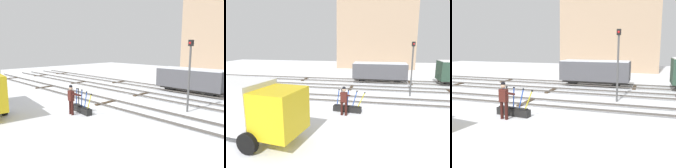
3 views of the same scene
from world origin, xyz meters
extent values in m
plane|color=white|center=(0.00, 0.00, 0.00)|extent=(60.00, 60.00, 0.00)
cube|color=#4C4742|center=(0.00, -0.72, 0.13)|extent=(44.00, 0.07, 0.10)
cube|color=#4C4742|center=(0.00, 0.72, 0.13)|extent=(44.00, 0.07, 0.10)
cube|color=#423323|center=(-17.60, 0.00, 0.04)|extent=(0.24, 1.94, 0.08)
cube|color=#423323|center=(-8.80, 0.00, 0.04)|extent=(0.24, 1.94, 0.08)
cube|color=#423323|center=(0.00, 0.00, 0.04)|extent=(0.24, 1.94, 0.08)
cube|color=#4C4742|center=(0.00, 3.33, 0.13)|extent=(44.00, 0.07, 0.10)
cube|color=#4C4742|center=(0.00, 4.77, 0.13)|extent=(44.00, 0.07, 0.10)
cube|color=#423323|center=(-17.60, 4.05, 0.04)|extent=(0.24, 1.94, 0.08)
cube|color=#423323|center=(-8.80, 4.05, 0.04)|extent=(0.24, 1.94, 0.08)
cube|color=#423323|center=(0.00, 4.05, 0.04)|extent=(0.24, 1.94, 0.08)
cube|color=#4C4742|center=(0.00, 6.78, 0.13)|extent=(44.00, 0.07, 0.10)
cube|color=#4C4742|center=(0.00, 8.22, 0.13)|extent=(44.00, 0.07, 0.10)
cube|color=#423323|center=(-17.60, 7.50, 0.04)|extent=(0.24, 1.94, 0.08)
cube|color=#423323|center=(-5.87, 7.50, 0.04)|extent=(0.24, 1.94, 0.08)
cube|color=black|center=(0.64, -2.63, 0.18)|extent=(1.83, 0.57, 0.36)
cube|color=black|center=(0.64, -2.63, 0.39)|extent=(1.63, 0.39, 0.06)
cylinder|color=#1E47B7|center=(0.03, -2.56, 0.88)|extent=(0.20, 0.08, 1.05)
sphere|color=black|center=(0.10, -2.57, 1.40)|extent=(0.09, 0.09, 0.09)
cylinder|color=black|center=(0.29, -2.59, 0.88)|extent=(0.08, 0.06, 1.05)
sphere|color=black|center=(0.28, -2.59, 1.41)|extent=(0.09, 0.09, 0.09)
cylinder|color=#1E47B7|center=(0.68, -2.63, 0.88)|extent=(0.14, 0.07, 1.05)
sphere|color=black|center=(0.71, -2.64, 1.41)|extent=(0.09, 0.09, 0.09)
cylinder|color=#1E47B7|center=(1.11, -2.69, 0.87)|extent=(0.34, 0.10, 1.03)
sphere|color=black|center=(1.25, -2.70, 1.37)|extent=(0.09, 0.09, 0.09)
cylinder|color=yellow|center=(1.52, -2.74, 0.84)|extent=(0.48, 0.11, 0.98)
sphere|color=black|center=(1.73, -2.76, 1.32)|extent=(0.09, 0.09, 0.09)
cylinder|color=#351511|center=(0.41, -3.29, 0.42)|extent=(0.15, 0.15, 0.84)
cylinder|color=#351511|center=(0.66, -3.32, 0.42)|extent=(0.15, 0.15, 0.84)
cube|color=#4C1E19|center=(0.53, -3.30, 1.13)|extent=(0.41, 0.28, 0.59)
sphere|color=tan|center=(0.53, -3.30, 1.58)|extent=(0.23, 0.23, 0.23)
sphere|color=black|center=(0.53, -3.30, 1.68)|extent=(0.20, 0.20, 0.20)
cylinder|color=#4C1E19|center=(0.36, -3.03, 1.23)|extent=(0.17, 0.56, 0.34)
cylinder|color=#4C1E19|center=(0.77, -3.06, 1.18)|extent=(0.18, 0.58, 0.25)
cylinder|color=black|center=(-2.17, -6.14, 0.45)|extent=(0.93, 0.37, 0.90)
cylinder|color=#4C4C4C|center=(5.10, 2.06, 2.00)|extent=(0.12, 0.12, 4.00)
cube|color=black|center=(5.10, 2.06, 4.18)|extent=(0.24, 0.24, 0.36)
sphere|color=red|center=(5.10, 1.93, 4.18)|extent=(0.14, 0.14, 0.14)
cube|color=#2D2B28|center=(2.64, 7.50, 0.40)|extent=(5.36, 1.27, 0.20)
cube|color=#4C4C51|center=(2.64, 7.50, 1.28)|extent=(5.65, 2.11, 1.56)
cube|color=silver|center=(2.64, 7.50, 2.09)|extent=(5.53, 2.03, 0.06)
cylinder|color=black|center=(0.80, 6.92, 0.35)|extent=(0.70, 0.10, 0.70)
cylinder|color=black|center=(0.80, 8.08, 0.35)|extent=(0.70, 0.10, 0.70)
cylinder|color=black|center=(4.47, 6.92, 0.35)|extent=(0.70, 0.10, 0.70)
cylinder|color=black|center=(4.47, 8.08, 0.35)|extent=(0.70, 0.10, 0.70)
camera|label=1|loc=(11.27, -10.57, 3.95)|focal=35.83mm
camera|label=2|loc=(2.46, -15.06, 4.41)|focal=33.27mm
camera|label=3|loc=(6.82, -13.35, 3.49)|focal=40.76mm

